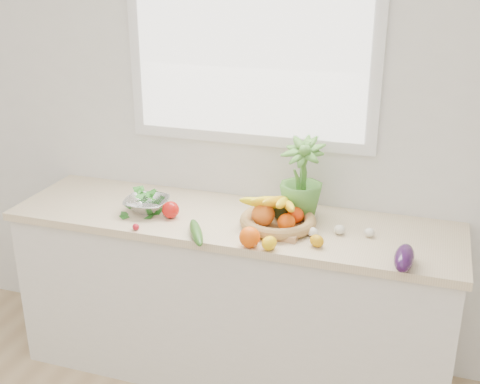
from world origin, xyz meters
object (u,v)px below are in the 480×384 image
(apple, at_px, (171,210))
(eggplant, at_px, (404,258))
(colander_with_spinach, at_px, (147,201))
(cucumber, at_px, (196,232))
(fruit_basket, at_px, (277,217))
(potted_herb, at_px, (302,177))

(apple, bearing_deg, eggplant, -8.26)
(apple, distance_m, colander_with_spinach, 0.15)
(cucumber, bearing_deg, colander_with_spinach, 150.34)
(cucumber, height_order, colander_with_spinach, colander_with_spinach)
(fruit_basket, bearing_deg, potted_herb, 59.91)
(apple, distance_m, eggplant, 1.14)
(apple, distance_m, cucumber, 0.27)
(eggplant, xyz_separation_m, potted_herb, (-0.52, 0.37, 0.17))
(eggplant, bearing_deg, cucumber, -179.64)
(fruit_basket, bearing_deg, cucumber, -144.25)
(potted_herb, height_order, colander_with_spinach, potted_herb)
(cucumber, xyz_separation_m, colander_with_spinach, (-0.35, 0.20, 0.03))
(apple, relative_size, potted_herb, 0.22)
(fruit_basket, bearing_deg, eggplant, -20.54)
(eggplant, relative_size, colander_with_spinach, 0.89)
(colander_with_spinach, bearing_deg, fruit_basket, 2.83)
(eggplant, bearing_deg, potted_herb, 145.06)
(eggplant, height_order, cucumber, eggplant)
(cucumber, distance_m, fruit_basket, 0.40)
(fruit_basket, bearing_deg, apple, -173.29)
(eggplant, height_order, fruit_basket, fruit_basket)
(cucumber, height_order, potted_herb, potted_herb)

